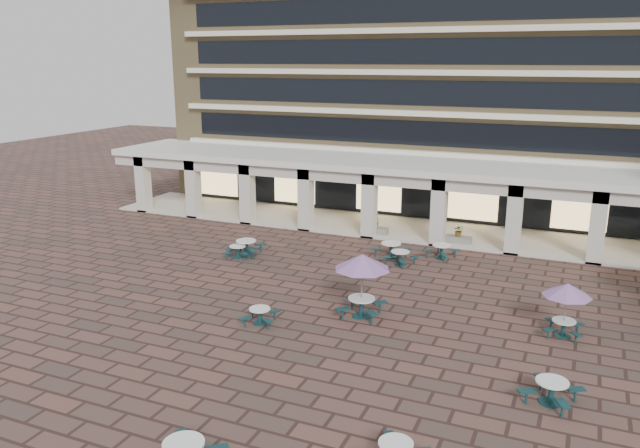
{
  "coord_description": "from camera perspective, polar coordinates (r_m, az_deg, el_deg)",
  "views": [
    {
      "loc": [
        9.66,
        -22.45,
        10.54
      ],
      "look_at": [
        -1.31,
        3.0,
        3.18
      ],
      "focal_mm": 35.0,
      "sensor_mm": 36.0,
      "label": 1
    }
  ],
  "objects": [
    {
      "name": "picnic_table_3",
      "position": [
        21.57,
        20.4,
        -14.02
      ],
      "size": [
        2.04,
        2.04,
        0.77
      ],
      "rotation": [
        0.0,
        0.0,
        -0.3
      ],
      "color": "#153F40",
      "rests_on": "ground"
    },
    {
      "name": "planter_right",
      "position": [
        37.32,
        12.55,
        -1.17
      ],
      "size": [
        1.5,
        0.6,
        1.2
      ],
      "color": "gray",
      "rests_on": "ground"
    },
    {
      "name": "picnic_table_8",
      "position": [
        34.74,
        -6.77,
        -2.03
      ],
      "size": [
        2.08,
        2.08,
        0.84
      ],
      "rotation": [
        0.0,
        0.0,
        0.15
      ],
      "color": "#153F40",
      "rests_on": "ground"
    },
    {
      "name": "ground",
      "position": [
        26.62,
        0.03,
        -8.46
      ],
      "size": [
        120.0,
        120.0,
        0.0
      ],
      "primitive_type": "plane",
      "color": "brown",
      "rests_on": "ground"
    },
    {
      "name": "planter_left",
      "position": [
        38.52,
        5.12,
        -0.36
      ],
      "size": [
        1.5,
        0.68,
        1.2
      ],
      "color": "gray",
      "rests_on": "ground"
    },
    {
      "name": "picnic_table_6",
      "position": [
        25.84,
        3.88,
        -3.7
      ],
      "size": [
        2.38,
        2.38,
        2.74
      ],
      "rotation": [
        0.0,
        0.0,
        0.04
      ],
      "color": "#153F40",
      "rests_on": "ground"
    },
    {
      "name": "picnic_table_12",
      "position": [
        34.38,
        -7.54,
        -2.42
      ],
      "size": [
        1.77,
        1.77,
        0.67
      ],
      "rotation": [
        0.0,
        0.0,
        0.31
      ],
      "color": "#153F40",
      "rests_on": "ground"
    },
    {
      "name": "retail_arcade",
      "position": [
        39.21,
        8.63,
        3.62
      ],
      "size": [
        42.0,
        6.6,
        4.4
      ],
      "color": "white",
      "rests_on": "ground"
    },
    {
      "name": "picnic_table_10",
      "position": [
        33.19,
        7.35,
        -2.97
      ],
      "size": [
        1.97,
        1.97,
        0.74
      ],
      "rotation": [
        0.0,
        0.0,
        -0.33
      ],
      "color": "#153F40",
      "rests_on": "ground"
    },
    {
      "name": "picnic_table_5",
      "position": [
        25.93,
        -5.53,
        -8.23
      ],
      "size": [
        1.67,
        1.67,
        0.67
      ],
      "rotation": [
        0.0,
        0.0,
        0.18
      ],
      "color": "#153F40",
      "rests_on": "ground"
    },
    {
      "name": "picnic_table_11",
      "position": [
        25.94,
        21.67,
        -5.8
      ],
      "size": [
        1.89,
        1.89,
        2.18
      ],
      "rotation": [
        0.0,
        0.0,
        -0.03
      ],
      "color": "#153F40",
      "rests_on": "ground"
    },
    {
      "name": "picnic_table_9",
      "position": [
        34.34,
        6.5,
        -2.26
      ],
      "size": [
        2.23,
        2.23,
        0.81
      ],
      "rotation": [
        0.0,
        0.0,
        -0.42
      ],
      "color": "#153F40",
      "rests_on": "ground"
    },
    {
      "name": "picnic_table_13",
      "position": [
        34.65,
        11.03,
        -2.36
      ],
      "size": [
        1.98,
        1.98,
        0.74
      ],
      "rotation": [
        0.0,
        0.0,
        -0.35
      ],
      "color": "#153F40",
      "rests_on": "ground"
    },
    {
      "name": "apartment_building",
      "position": [
        48.93,
        12.46,
        16.95
      ],
      "size": [
        40.0,
        15.5,
        25.2
      ],
      "color": "#9F875A",
      "rests_on": "ground"
    }
  ]
}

